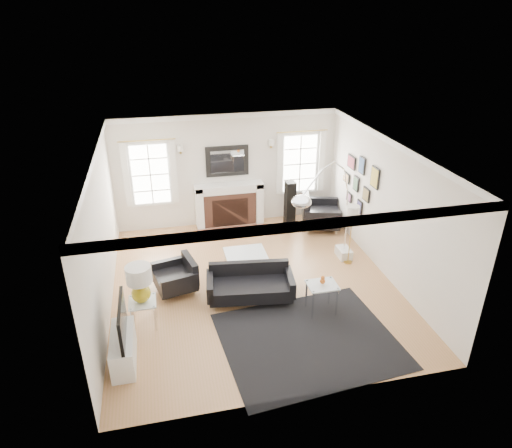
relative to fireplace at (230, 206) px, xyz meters
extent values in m
plane|color=#AD7C48|center=(0.00, -2.79, -0.54)|extent=(6.00, 6.00, 0.00)
cube|color=silver|center=(0.00, 0.21, 0.86)|extent=(5.50, 0.04, 2.80)
cube|color=silver|center=(0.00, -5.79, 0.86)|extent=(5.50, 0.04, 2.80)
cube|color=silver|center=(-2.75, -2.79, 0.86)|extent=(0.04, 6.00, 2.80)
cube|color=silver|center=(2.75, -2.79, 0.86)|extent=(0.04, 6.00, 2.80)
cube|color=white|center=(0.00, -2.79, 2.26)|extent=(5.50, 6.00, 0.02)
cube|color=white|center=(0.00, -2.79, 2.20)|extent=(5.50, 6.00, 0.12)
cube|color=white|center=(-0.75, 0.01, 0.01)|extent=(0.18, 0.38, 1.10)
cube|color=white|center=(0.75, 0.01, 0.01)|extent=(0.18, 0.38, 1.10)
cube|color=white|center=(0.00, 0.01, 0.51)|extent=(1.70, 0.38, 0.12)
cube|color=white|center=(0.00, 0.01, 0.41)|extent=(1.50, 0.34, 0.10)
cube|color=brown|center=(0.00, 0.03, -0.09)|extent=(1.30, 0.30, 0.90)
cube|color=black|center=(0.00, -0.07, -0.16)|extent=(0.90, 0.10, 0.76)
cube|color=brown|center=(0.00, -0.24, -0.52)|extent=(1.70, 0.50, 0.04)
cube|color=black|center=(0.00, 0.17, 1.11)|extent=(1.05, 0.06, 0.75)
cube|color=white|center=(0.00, 0.13, 1.11)|extent=(0.82, 0.02, 0.55)
cube|color=white|center=(-1.85, 0.18, 0.91)|extent=(1.00, 0.05, 1.60)
cube|color=white|center=(-1.85, 0.15, 0.91)|extent=(0.84, 0.02, 1.44)
cube|color=white|center=(-2.40, 0.08, 0.96)|extent=(0.14, 0.05, 1.55)
cube|color=white|center=(-1.30, 0.08, 0.96)|extent=(0.14, 0.05, 1.55)
cube|color=white|center=(1.85, 0.18, 0.91)|extent=(1.00, 0.05, 1.60)
cube|color=white|center=(1.85, 0.15, 0.91)|extent=(0.84, 0.02, 1.44)
cube|color=white|center=(1.30, 0.08, 0.96)|extent=(0.14, 0.05, 1.55)
cube|color=white|center=(2.40, 0.08, 0.96)|extent=(0.14, 0.05, 1.55)
cube|color=black|center=(2.72, -2.19, 1.31)|extent=(0.03, 0.34, 0.44)
cube|color=gold|center=(2.70, -2.19, 1.31)|extent=(0.01, 0.29, 0.39)
cube|color=black|center=(2.72, -1.54, 1.36)|extent=(0.03, 0.28, 0.38)
cube|color=#2E4B7F|center=(2.70, -1.54, 1.36)|extent=(0.01, 0.23, 0.33)
cube|color=black|center=(2.72, -0.99, 1.26)|extent=(0.03, 0.40, 0.30)
cube|color=#962E3D|center=(2.70, -0.99, 1.26)|extent=(0.01, 0.35, 0.25)
cube|color=black|center=(2.72, -1.89, 0.81)|extent=(0.03, 0.30, 0.30)
cube|color=olive|center=(2.70, -1.89, 0.81)|extent=(0.01, 0.25, 0.25)
cube|color=black|center=(2.72, -1.34, 0.86)|extent=(0.03, 0.26, 0.34)
cube|color=#426E49|center=(2.70, -1.34, 0.86)|extent=(0.01, 0.21, 0.29)
cube|color=black|center=(2.72, -0.79, 0.81)|extent=(0.03, 0.32, 0.24)
cube|color=tan|center=(2.70, -0.79, 0.81)|extent=(0.01, 0.27, 0.19)
cube|color=black|center=(2.72, -1.64, 0.41)|extent=(0.03, 0.24, 0.30)
cube|color=#3F3972|center=(2.70, -1.64, 0.41)|extent=(0.01, 0.19, 0.25)
cube|color=black|center=(2.72, -1.04, 0.41)|extent=(0.03, 0.28, 0.22)
cube|color=#894F74|center=(2.70, -1.04, 0.41)|extent=(0.01, 0.23, 0.17)
cube|color=white|center=(-2.45, -4.49, -0.29)|extent=(0.35, 1.00, 0.50)
cube|color=black|center=(-2.40, -4.49, 0.26)|extent=(0.05, 1.00, 0.58)
cube|color=black|center=(0.54, -4.65, -0.54)|extent=(3.05, 2.62, 0.01)
cube|color=black|center=(-0.17, -3.28, -0.30)|extent=(1.62, 0.92, 0.26)
cube|color=black|center=(-0.13, -2.96, -0.11)|extent=(1.55, 0.31, 0.43)
cube|color=black|center=(-0.92, -3.19, -0.20)|extent=(0.21, 0.74, 0.33)
cube|color=black|center=(0.58, -3.37, -0.20)|extent=(0.21, 0.74, 0.33)
cube|color=black|center=(-1.54, -2.69, -0.29)|extent=(0.86, 0.86, 0.27)
cube|color=black|center=(-1.23, -2.62, -0.09)|extent=(0.28, 0.73, 0.45)
cube|color=black|center=(-1.62, -2.34, -0.18)|extent=(0.72, 0.27, 0.34)
cube|color=black|center=(-1.46, -3.04, -0.18)|extent=(0.72, 0.27, 0.34)
cube|color=black|center=(2.20, -0.66, -0.24)|extent=(1.08, 1.08, 0.33)
cube|color=black|center=(1.82, -0.56, 0.01)|extent=(0.38, 0.89, 0.55)
cube|color=black|center=(2.08, -1.08, -0.10)|extent=(0.88, 0.36, 0.42)
cube|color=black|center=(2.32, -0.24, -0.10)|extent=(0.88, 0.36, 0.42)
cube|color=silver|center=(-0.03, -2.24, -0.17)|extent=(0.86, 0.86, 0.02)
cylinder|color=silver|center=(-0.42, -2.63, -0.35)|extent=(0.04, 0.04, 0.38)
cylinder|color=silver|center=(0.35, -2.63, -0.35)|extent=(0.04, 0.04, 0.38)
cylinder|color=silver|center=(-0.42, -1.85, -0.35)|extent=(0.04, 0.04, 0.38)
cylinder|color=silver|center=(0.35, -1.85, -0.35)|extent=(0.04, 0.04, 0.38)
cube|color=silver|center=(-2.14, -3.64, -0.04)|extent=(0.46, 0.46, 0.02)
cylinder|color=silver|center=(-2.33, -3.83, -0.29)|extent=(0.04, 0.04, 0.51)
cylinder|color=silver|center=(-1.94, -3.83, -0.29)|extent=(0.04, 0.04, 0.51)
cylinder|color=silver|center=(-2.33, -3.45, -0.29)|extent=(0.04, 0.04, 0.51)
cylinder|color=silver|center=(-1.94, -3.45, -0.29)|extent=(0.04, 0.04, 0.51)
cube|color=silver|center=(1.02, -3.93, 0.03)|extent=(0.53, 0.45, 0.02)
cylinder|color=silver|center=(0.79, -4.11, -0.25)|extent=(0.04, 0.04, 0.58)
cylinder|color=silver|center=(1.24, -4.11, -0.25)|extent=(0.04, 0.04, 0.58)
cylinder|color=silver|center=(0.79, -3.75, -0.25)|extent=(0.04, 0.04, 0.58)
cylinder|color=silver|center=(1.24, -3.75, -0.25)|extent=(0.04, 0.04, 0.58)
sphere|color=gold|center=(-2.14, -3.64, 0.13)|extent=(0.32, 0.32, 0.32)
cylinder|color=gold|center=(-2.14, -3.64, 0.29)|extent=(0.04, 0.04, 0.13)
cylinder|color=white|center=(-2.14, -3.64, 0.51)|extent=(0.43, 0.43, 0.30)
sphere|color=#D1611A|center=(1.02, -3.93, 0.11)|extent=(0.10, 0.10, 0.10)
sphere|color=#D1611A|center=(1.02, -3.93, 0.18)|extent=(0.07, 0.07, 0.07)
cube|color=silver|center=(2.20, -2.15, -0.44)|extent=(0.26, 0.42, 0.21)
ellipsoid|color=silver|center=(0.72, -3.42, 1.46)|extent=(0.36, 0.36, 0.22)
cylinder|color=#BA9740|center=(2.20, -2.40, -0.53)|extent=(0.17, 0.17, 0.03)
cylinder|color=#BA9740|center=(2.20, -2.40, 0.05)|extent=(0.02, 0.02, 1.19)
cylinder|color=white|center=(2.20, -2.40, 0.69)|extent=(0.27, 0.27, 0.22)
cube|color=black|center=(1.46, -0.38, 0.05)|extent=(0.25, 0.25, 1.19)
camera|label=1|loc=(-1.64, -10.35, 4.57)|focal=32.00mm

